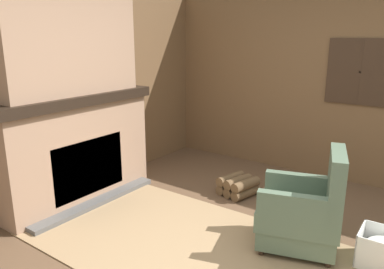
{
  "coord_description": "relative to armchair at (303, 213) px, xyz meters",
  "views": [
    {
      "loc": [
        1.29,
        -2.56,
        1.88
      ],
      "look_at": [
        -0.87,
        0.44,
        0.9
      ],
      "focal_mm": 35.0,
      "sensor_mm": 36.0,
      "label": 1
    }
  ],
  "objects": [
    {
      "name": "area_rug",
      "position": [
        -0.46,
        -0.57,
        -0.34
      ],
      "size": [
        3.84,
        1.7,
        0.01
      ],
      "color": "#997A56",
      "rests_on": "ground"
    },
    {
      "name": "chimney_breast",
      "position": [
        -2.52,
        -0.49,
        1.54
      ],
      "size": [
        0.4,
        1.62,
        1.28
      ],
      "color": "#9E7A60",
      "rests_on": "fireplace_hearth"
    },
    {
      "name": "armchair",
      "position": [
        0.0,
        0.0,
        0.0
      ],
      "size": [
        0.84,
        0.76,
        0.94
      ],
      "rotation": [
        0.0,
        0.0,
        3.43
      ],
      "color": "#516651",
      "rests_on": "ground"
    },
    {
      "name": "wood_panel_wall_left",
      "position": [
        -2.78,
        -0.49,
        0.93
      ],
      "size": [
        0.06,
        5.45,
        2.55
      ],
      "color": "brown",
      "rests_on": "ground"
    },
    {
      "name": "storage_case",
      "position": [
        -2.56,
        -0.22,
        0.98
      ],
      "size": [
        0.17,
        0.21,
        0.15
      ],
      "color": "gray",
      "rests_on": "fireplace_hearth"
    },
    {
      "name": "oil_lamp_vase",
      "position": [
        -2.56,
        -1.19,
        1.01
      ],
      "size": [
        0.11,
        0.11,
        0.31
      ],
      "color": "#47708E",
      "rests_on": "fireplace_hearth"
    },
    {
      "name": "wood_panel_wall_back",
      "position": [
        -0.31,
        1.97,
        0.93
      ],
      "size": [
        5.45,
        0.09,
        2.55
      ],
      "color": "brown",
      "rests_on": "ground"
    },
    {
      "name": "fireplace_hearth",
      "position": [
        -2.51,
        -0.49,
        0.27
      ],
      "size": [
        0.66,
        1.94,
        1.25
      ],
      "color": "#9E7A60",
      "rests_on": "ground"
    },
    {
      "name": "firewood_stack",
      "position": [
        -1.05,
        0.71,
        -0.23
      ],
      "size": [
        0.45,
        0.47,
        0.23
      ],
      "rotation": [
        0.0,
        0.0,
        -0.24
      ],
      "color": "brown",
      "rests_on": "ground"
    },
    {
      "name": "ground_plane",
      "position": [
        -0.32,
        -0.49,
        -0.35
      ],
      "size": [
        14.0,
        14.0,
        0.0
      ],
      "primitive_type": "plane",
      "color": "brown"
    }
  ]
}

